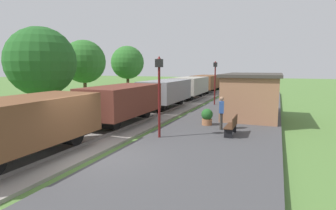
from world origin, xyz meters
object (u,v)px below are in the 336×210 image
station_hut (252,95)px  lamp_post_near (159,82)px  bench_down_platform (253,100)px  person_waiting (221,111)px  potted_planter (207,117)px  tree_trackside_far (84,62)px  lamp_post_far (215,75)px  bench_near_hut (232,125)px  freight_train (179,90)px  tree_trackside_mid (41,62)px  tree_field_left (127,63)px

station_hut → lamp_post_near: 8.02m
bench_down_platform → lamp_post_near: (-3.04, -12.64, 2.08)m
station_hut → person_waiting: 4.62m
potted_planter → tree_trackside_far: bearing=160.2°
bench_down_platform → lamp_post_near: size_ratio=0.41×
tree_trackside_far → lamp_post_near: bearing=-36.9°
bench_down_platform → lamp_post_far: size_ratio=0.41×
bench_near_hut → person_waiting: size_ratio=0.88×
bench_down_platform → lamp_post_far: bearing=-164.3°
station_hut → potted_planter: bearing=-119.3°
bench_down_platform → tree_trackside_far: (-13.16, -5.04, 3.15)m
freight_train → lamp_post_near: bearing=-74.7°
bench_near_hut → bench_down_platform: same height
freight_train → bench_down_platform: size_ratio=26.13×
station_hut → bench_near_hut: station_hut is taller
bench_down_platform → person_waiting: person_waiting is taller
tree_trackside_mid → tree_field_left: 10.84m
freight_train → lamp_post_near: lamp_post_near is taller
station_hut → bench_near_hut: (-0.41, -5.51, -0.93)m
station_hut → lamp_post_far: 5.90m
person_waiting → tree_trackside_far: (-12.44, 4.91, 2.69)m
tree_trackside_mid → tree_trackside_far: size_ratio=1.04×
tree_trackside_mid → freight_train: bearing=62.7°
potted_planter → tree_trackside_mid: tree_trackside_mid is taller
person_waiting → lamp_post_far: 9.53m
bench_down_platform → tree_field_left: (-11.93, -0.03, 3.13)m
tree_field_left → bench_down_platform: bearing=0.2°
bench_near_hut → lamp_post_near: size_ratio=0.41×
bench_near_hut → bench_down_platform: bearing=90.0°
lamp_post_near → lamp_post_far: same height
freight_train → tree_trackside_mid: bearing=-117.3°
station_hut → tree_trackside_mid: bearing=-156.2°
potted_planter → lamp_post_far: 8.69m
lamp_post_near → lamp_post_far: 11.79m
tree_trackside_mid → tree_trackside_far: (-1.38, 5.83, 0.11)m
bench_down_platform → lamp_post_near: lamp_post_near is taller
lamp_post_far → bench_down_platform: bearing=15.7°
station_hut → lamp_post_near: lamp_post_near is taller
station_hut → lamp_post_near: bearing=-115.8°
freight_train → bench_down_platform: bearing=3.8°
freight_train → station_hut: station_hut is taller
bench_down_platform → lamp_post_near: bearing=-103.5°
person_waiting → tree_trackside_far: size_ratio=0.30×
freight_train → tree_trackside_mid: size_ratio=6.63×
station_hut → tree_field_left: (-12.34, 5.47, 2.20)m
potted_planter → bench_near_hut: bearing=-47.8°
station_hut → bench_down_platform: 5.59m
lamp_post_far → tree_field_left: bearing=174.7°
lamp_post_far → tree_trackside_mid: tree_trackside_mid is taller
freight_train → tree_trackside_far: bearing=-145.7°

